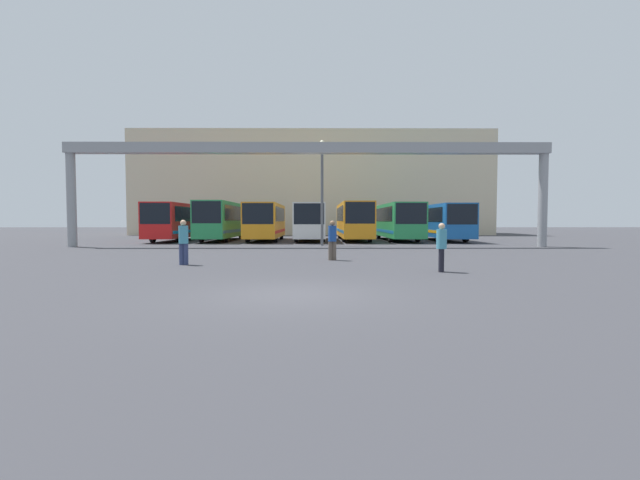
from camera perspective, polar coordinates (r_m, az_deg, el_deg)
ground_plane at (r=10.43m, az=-3.85°, el=-7.27°), size 200.00×200.00×0.00m
building_backdrop at (r=56.92m, az=-1.00°, el=7.20°), size 43.94×12.00×12.62m
overhead_gantry at (r=29.18m, az=-1.62°, el=10.79°), size 32.39×0.80×6.97m
bus_slot_0 at (r=39.61m, az=-18.43°, el=2.59°), size 2.52×10.62×3.21m
bus_slot_1 at (r=38.85m, az=-12.85°, el=2.77°), size 2.44×11.17×3.34m
bus_slot_2 at (r=37.74m, az=-7.23°, el=2.69°), size 2.60×10.23×3.20m
bus_slot_3 at (r=37.61m, az=-1.32°, el=2.70°), size 2.54×10.51×3.18m
bus_slot_4 at (r=38.52m, az=4.48°, el=2.78°), size 2.49×12.06×3.29m
bus_slot_5 at (r=39.04m, az=10.18°, el=2.68°), size 2.60×12.06×3.21m
bus_slot_6 at (r=39.43m, az=15.87°, el=2.56°), size 2.57×11.03×3.14m
pedestrian_mid_left at (r=19.18m, az=1.66°, el=0.11°), size 0.37×0.37×1.78m
pedestrian_near_left at (r=18.03m, az=-17.74°, el=-0.13°), size 0.38×0.38×1.81m
pedestrian_near_center at (r=15.41m, az=15.89°, el=-0.78°), size 0.35×0.35×1.70m
lamp_post at (r=30.39m, az=0.28°, el=6.93°), size 0.36×0.36×7.41m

